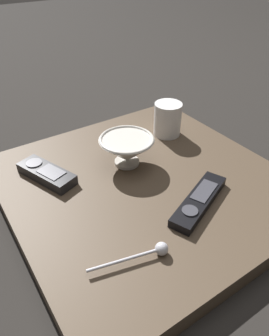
% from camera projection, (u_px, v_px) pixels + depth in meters
% --- Properties ---
extents(ground_plane, '(6.00, 6.00, 0.00)m').
position_uv_depth(ground_plane, '(144.00, 193.00, 0.79)').
color(ground_plane, black).
extents(table, '(0.63, 0.63, 0.04)m').
position_uv_depth(table, '(145.00, 186.00, 0.77)').
color(table, '#4C3D2D').
rests_on(table, ground).
extents(cereal_bowl, '(0.14, 0.14, 0.08)m').
position_uv_depth(cereal_bowl, '(128.00, 149.00, 0.79)').
color(cereal_bowl, beige).
rests_on(cereal_bowl, table).
extents(coffee_mug, '(0.08, 0.11, 0.10)m').
position_uv_depth(coffee_mug, '(167.00, 119.00, 0.91)').
color(coffee_mug, white).
rests_on(coffee_mug, table).
extents(teaspoon, '(0.15, 0.05, 0.02)m').
position_uv_depth(teaspoon, '(153.00, 251.00, 0.57)').
color(teaspoon, silver).
rests_on(teaspoon, table).
extents(tv_remote_near, '(0.10, 0.16, 0.03)m').
position_uv_depth(tv_remote_near, '(46.00, 173.00, 0.76)').
color(tv_remote_near, black).
rests_on(tv_remote_near, table).
extents(tv_remote_far, '(0.20, 0.12, 0.02)m').
position_uv_depth(tv_remote_far, '(199.00, 201.00, 0.68)').
color(tv_remote_far, black).
rests_on(tv_remote_far, table).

